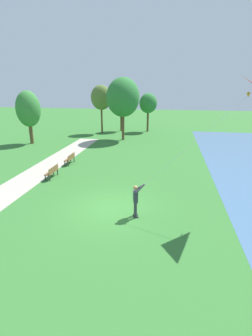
% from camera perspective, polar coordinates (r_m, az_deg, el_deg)
% --- Properties ---
extents(ground_plane, '(120.00, 120.00, 0.00)m').
position_cam_1_polar(ground_plane, '(14.19, -3.39, -9.14)').
color(ground_plane, '#33702D').
extents(walkway_path, '(2.52, 32.01, 0.02)m').
position_cam_1_polar(walkway_path, '(18.59, -23.58, -3.84)').
color(walkway_path, '#ADA393').
rests_on(walkway_path, ground).
extents(person_kite_flyer, '(0.63, 0.51, 1.83)m').
position_cam_1_polar(person_kite_flyer, '(12.90, 2.27, -6.87)').
color(person_kite_flyer, '#232328').
rests_on(person_kite_flyer, ground).
extents(flying_kite, '(4.90, 2.23, 5.04)m').
position_cam_1_polar(flying_kite, '(13.30, 24.58, 16.23)').
color(flying_kite, red).
extents(park_bench_near_walkway, '(0.45, 1.50, 0.88)m').
position_cam_1_polar(park_bench_near_walkway, '(19.23, -16.42, -0.70)').
color(park_bench_near_walkway, brown).
rests_on(park_bench_near_walkway, ground).
extents(park_bench_far_walkway, '(0.45, 1.50, 0.88)m').
position_cam_1_polar(park_bench_far_walkway, '(22.27, -12.58, 2.19)').
color(park_bench_far_walkway, brown).
rests_on(park_bench_far_walkway, ground).
extents(tree_treeline_left, '(3.96, 4.32, 7.45)m').
position_cam_1_polar(tree_treeline_left, '(31.12, -0.69, 15.73)').
color(tree_treeline_left, brown).
rests_on(tree_treeline_left, ground).
extents(tree_treeline_center, '(2.72, 2.67, 5.98)m').
position_cam_1_polar(tree_treeline_center, '(31.12, -21.31, 12.33)').
color(tree_treeline_center, brown).
rests_on(tree_treeline_center, ground).
extents(tree_lakeside_near, '(2.32, 2.16, 5.70)m').
position_cam_1_polar(tree_lakeside_near, '(37.54, -1.15, 14.35)').
color(tree_lakeside_near, brown).
rests_on(tree_lakeside_near, ground).
extents(tree_horizon_far, '(2.85, 2.34, 6.58)m').
position_cam_1_polar(tree_horizon_far, '(35.91, -5.67, 15.59)').
color(tree_horizon_far, brown).
rests_on(tree_horizon_far, ground).
extents(tree_lakeside_far, '(2.53, 2.56, 5.47)m').
position_cam_1_polar(tree_lakeside_far, '(37.26, 5.06, 14.40)').
color(tree_lakeside_far, brown).
rests_on(tree_lakeside_far, ground).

